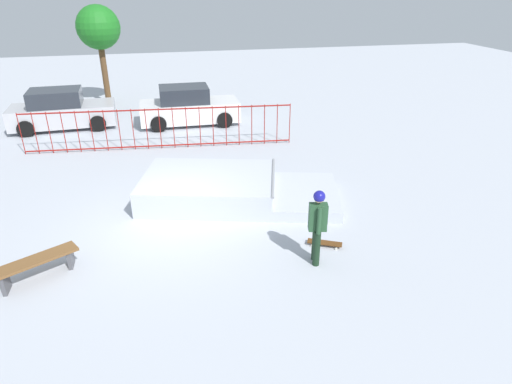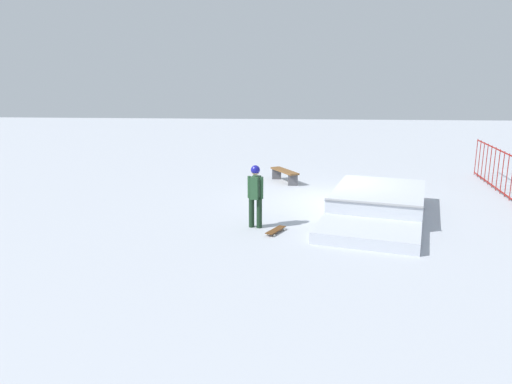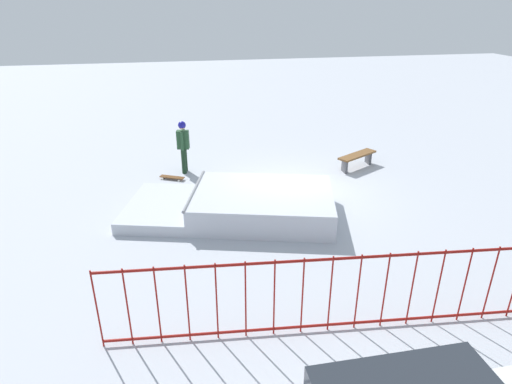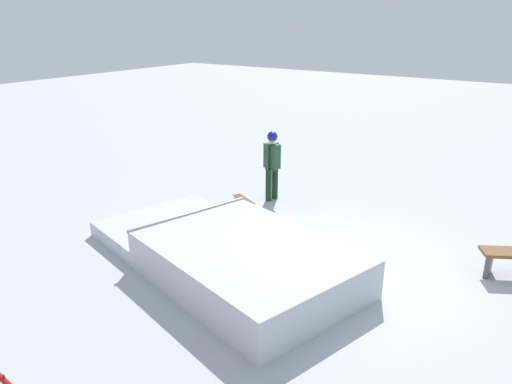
{
  "view_description": "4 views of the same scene",
  "coord_description": "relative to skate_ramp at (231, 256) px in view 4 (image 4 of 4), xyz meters",
  "views": [
    {
      "loc": [
        -0.05,
        -9.96,
        5.6
      ],
      "look_at": [
        2.13,
        -0.39,
        0.9
      ],
      "focal_mm": 31.19,
      "sensor_mm": 36.0,
      "label": 1
    },
    {
      "loc": [
        15.66,
        -1.4,
        4.08
      ],
      "look_at": [
        3.04,
        -2.29,
        1.0
      ],
      "focal_mm": 34.03,
      "sensor_mm": 36.0,
      "label": 2
    },
    {
      "loc": [
        3.34,
        11.38,
        5.31
      ],
      "look_at": [
        1.29,
        1.06,
        0.6
      ],
      "focal_mm": 30.56,
      "sensor_mm": 36.0,
      "label": 3
    },
    {
      "loc": [
        -3.13,
        7.35,
        4.3
      ],
      "look_at": [
        2.23,
        -0.47,
        0.9
      ],
      "focal_mm": 34.41,
      "sensor_mm": 36.0,
      "label": 4
    }
  ],
  "objects": [
    {
      "name": "ground_plane",
      "position": [
        -1.62,
        -1.19,
        -0.32
      ],
      "size": [
        60.0,
        60.0,
        0.0
      ],
      "primitive_type": "plane",
      "color": "#B2B7C1"
    },
    {
      "name": "skate_ramp",
      "position": [
        0.0,
        0.0,
        0.0
      ],
      "size": [
        5.9,
        3.95,
        0.74
      ],
      "rotation": [
        0.0,
        0.0,
        -0.27
      ],
      "color": "silver",
      "rests_on": "ground"
    },
    {
      "name": "skater",
      "position": [
        1.4,
        -3.5,
        0.69
      ],
      "size": [
        0.42,
        0.43,
        1.73
      ],
      "rotation": [
        0.0,
        0.0,
        6.07
      ],
      "color": "black",
      "rests_on": "ground"
    },
    {
      "name": "skateboard",
      "position": [
        1.84,
        -2.93,
        -0.24
      ],
      "size": [
        0.8,
        0.54,
        0.09
      ],
      "rotation": [
        0.0,
        0.0,
        5.81
      ],
      "color": "#593314",
      "rests_on": "ground"
    }
  ]
}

